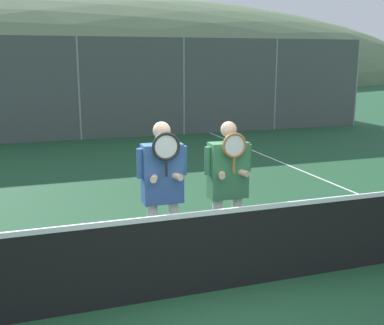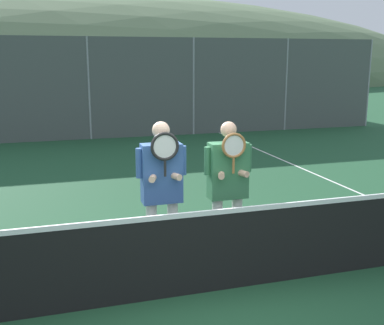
% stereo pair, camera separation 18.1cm
% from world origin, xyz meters
% --- Properties ---
extents(ground_plane, '(120.00, 120.00, 0.00)m').
position_xyz_m(ground_plane, '(0.00, 0.00, 0.00)').
color(ground_plane, '#1E4C2D').
extents(hill_distant, '(97.18, 53.99, 18.90)m').
position_xyz_m(hill_distant, '(0.00, 53.76, 0.00)').
color(hill_distant, '#5B7551').
rests_on(hill_distant, ground_plane).
extents(clubhouse_building, '(18.86, 5.50, 3.32)m').
position_xyz_m(clubhouse_building, '(0.43, 17.97, 1.68)').
color(clubhouse_building, '#9EA3A8').
rests_on(clubhouse_building, ground_plane).
extents(fence_back, '(20.74, 0.06, 3.21)m').
position_xyz_m(fence_back, '(0.00, 10.83, 1.60)').
color(fence_back, gray).
rests_on(fence_back, ground_plane).
extents(tennis_net, '(11.77, 0.09, 1.06)m').
position_xyz_m(tennis_net, '(0.00, 0.00, 0.50)').
color(tennis_net, gray).
rests_on(tennis_net, ground_plane).
extents(court_line_right_sideline, '(0.05, 16.00, 0.01)m').
position_xyz_m(court_line_right_sideline, '(4.38, 3.00, 0.00)').
color(court_line_right_sideline, white).
rests_on(court_line_right_sideline, ground_plane).
extents(player_leftmost, '(0.61, 0.34, 1.86)m').
position_xyz_m(player_leftmost, '(-0.08, 0.65, 1.11)').
color(player_leftmost, white).
rests_on(player_leftmost, ground_plane).
extents(player_center_left, '(0.61, 0.34, 1.83)m').
position_xyz_m(player_center_left, '(0.75, 0.64, 1.08)').
color(player_center_left, white).
rests_on(player_center_left, ground_plane).
extents(car_left_of_center, '(4.70, 2.06, 1.75)m').
position_xyz_m(car_left_of_center, '(0.02, 12.82, 0.90)').
color(car_left_of_center, black).
rests_on(car_left_of_center, ground_plane).
extents(car_center, '(4.13, 1.95, 1.90)m').
position_xyz_m(car_center, '(5.02, 12.75, 0.96)').
color(car_center, '#285638').
rests_on(car_center, ground_plane).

